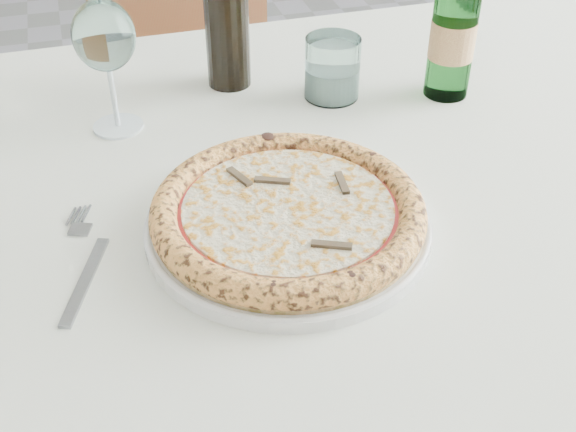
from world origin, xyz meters
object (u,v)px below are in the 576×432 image
object	(u,v)px
wine_glass	(104,39)
tumbler	(332,72)
pizza	(288,211)
chair_far	(191,69)
plate	(288,224)
wine_bottle	(226,12)
beer_bottle	(454,29)
dining_table	(265,233)

from	to	relation	value
wine_glass	tumbler	bearing A→B (deg)	1.02
wine_glass	pizza	bearing A→B (deg)	-60.97
chair_far	plate	bearing A→B (deg)	-92.40
pizza	wine_bottle	world-z (taller)	wine_bottle
plate	wine_bottle	world-z (taller)	wine_bottle
beer_bottle	wine_bottle	size ratio (longest dim) A/B	0.95
wine_glass	tumbler	size ratio (longest dim) A/B	2.01
chair_far	wine_glass	distance (m)	0.74
dining_table	pizza	size ratio (longest dim) A/B	5.50
wine_glass	wine_bottle	bearing A→B (deg)	26.66
plate	tumbler	size ratio (longest dim) A/B	3.55
chair_far	plate	xyz separation A→B (m)	(-0.04, -0.89, 0.23)
chair_far	beer_bottle	size ratio (longest dim) A/B	3.89
plate	tumbler	xyz separation A→B (m)	(0.15, 0.28, 0.03)
wine_glass	beer_bottle	world-z (taller)	beer_bottle
tumbler	beer_bottle	size ratio (longest dim) A/B	0.36
wine_bottle	pizza	bearing A→B (deg)	-92.70
beer_bottle	plate	bearing A→B (deg)	-141.47
chair_far	dining_table	bearing A→B (deg)	-92.70
plate	tumbler	world-z (taller)	tumbler
beer_bottle	tumbler	bearing A→B (deg)	166.54
pizza	tumbler	xyz separation A→B (m)	(0.15, 0.28, 0.01)
dining_table	tumbler	bearing A→B (deg)	50.94
pizza	wine_bottle	xyz separation A→B (m)	(0.02, 0.36, 0.08)
plate	wine_glass	xyz separation A→B (m)	(-0.15, 0.27, 0.11)
pizza	wine_glass	distance (m)	0.33
dining_table	wine_bottle	size ratio (longest dim) A/B	6.32
pizza	wine_bottle	bearing A→B (deg)	87.30
pizza	beer_bottle	distance (m)	0.39
wine_glass	beer_bottle	size ratio (longest dim) A/B	0.72
pizza	tumbler	distance (m)	0.32
dining_table	wine_glass	world-z (taller)	wine_glass
plate	tumbler	bearing A→B (deg)	62.46
dining_table	beer_bottle	size ratio (longest dim) A/B	6.68
tumbler	wine_bottle	world-z (taller)	wine_bottle
wine_bottle	plate	bearing A→B (deg)	-92.70
chair_far	tumbler	bearing A→B (deg)	-80.00
dining_table	tumbler	xyz separation A→B (m)	(0.15, 0.18, 0.12)
pizza	wine_glass	xyz separation A→B (m)	(-0.15, 0.27, 0.10)
dining_table	plate	size ratio (longest dim) A/B	5.25
dining_table	beer_bottle	bearing A→B (deg)	25.05
chair_far	wine_bottle	bearing A→B (deg)	-92.20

